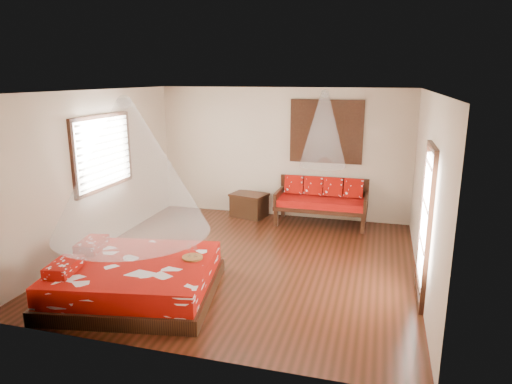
# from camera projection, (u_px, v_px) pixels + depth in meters

# --- Properties ---
(room) EXTENTS (5.54, 5.54, 2.84)m
(room) POSITION_uv_depth(u_px,v_px,m) (245.00, 180.00, 7.34)
(room) COLOR black
(room) RESTS_ON ground
(bed) EXTENTS (2.48, 2.31, 0.65)m
(bed) POSITION_uv_depth(u_px,v_px,m) (135.00, 279.00, 6.42)
(bed) COLOR black
(bed) RESTS_ON floor
(daybed) EXTENTS (1.88, 0.83, 0.96)m
(daybed) POSITION_uv_depth(u_px,v_px,m) (322.00, 199.00, 9.53)
(daybed) COLOR black
(daybed) RESTS_ON floor
(storage_chest) EXTENTS (0.87, 0.72, 0.52)m
(storage_chest) POSITION_uv_depth(u_px,v_px,m) (249.00, 205.00, 10.07)
(storage_chest) COLOR black
(storage_chest) RESTS_ON floor
(shutter_panel) EXTENTS (1.52, 0.06, 1.32)m
(shutter_panel) POSITION_uv_depth(u_px,v_px,m) (326.00, 132.00, 9.50)
(shutter_panel) COLOR black
(shutter_panel) RESTS_ON wall_back
(window_left) EXTENTS (0.10, 1.74, 1.34)m
(window_left) POSITION_uv_depth(u_px,v_px,m) (104.00, 152.00, 8.15)
(window_left) COLOR black
(window_left) RESTS_ON wall_left
(glazed_door) EXTENTS (0.08, 1.02, 2.16)m
(glazed_door) POSITION_uv_depth(u_px,v_px,m) (425.00, 225.00, 6.15)
(glazed_door) COLOR black
(glazed_door) RESTS_ON floor
(wine_tray) EXTENTS (0.30, 0.30, 0.23)m
(wine_tray) POSITION_uv_depth(u_px,v_px,m) (192.00, 254.00, 6.48)
(wine_tray) COLOR brown
(wine_tray) RESTS_ON bed
(mosquito_net_main) EXTENTS (2.11, 2.11, 1.80)m
(mosquito_net_main) POSITION_uv_depth(u_px,v_px,m) (129.00, 167.00, 6.03)
(mosquito_net_main) COLOR white
(mosquito_net_main) RESTS_ON ceiling
(mosquito_net_daybed) EXTENTS (0.94, 0.94, 1.50)m
(mosquito_net_daybed) POSITION_uv_depth(u_px,v_px,m) (324.00, 129.00, 9.04)
(mosquito_net_daybed) COLOR white
(mosquito_net_daybed) RESTS_ON ceiling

